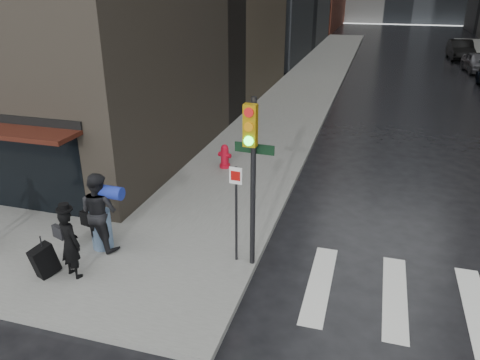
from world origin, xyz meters
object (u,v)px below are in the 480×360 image
at_px(parked_car_5, 460,50).
at_px(traffic_light, 250,163).
at_px(fire_hydrant, 225,157).
at_px(man_overcoat, 64,246).
at_px(parked_car_4, 477,62).
at_px(man_jeans, 99,211).

bearing_deg(parked_car_5, traffic_light, -105.26).
relative_size(fire_hydrant, parked_car_5, 0.17).
xyz_separation_m(man_overcoat, fire_hydrant, (1.30, 7.19, -0.37)).
distance_m(man_overcoat, parked_car_4, 33.49).
xyz_separation_m(man_overcoat, parked_car_5, (12.51, 36.83, -0.09)).
relative_size(man_jeans, parked_car_4, 0.48).
distance_m(traffic_light, parked_car_5, 36.40).
relative_size(man_overcoat, fire_hydrant, 2.14).
bearing_deg(man_jeans, parked_car_5, -96.98).
distance_m(fire_hydrant, parked_car_5, 31.70).
bearing_deg(traffic_light, man_jeans, -172.21).
xyz_separation_m(man_jeans, fire_hydrant, (1.21, 5.90, -0.60)).
bearing_deg(parked_car_4, man_jeans, -118.26).
relative_size(traffic_light, parked_car_4, 0.96).
bearing_deg(fire_hydrant, traffic_light, -66.55).
xyz_separation_m(traffic_light, parked_car_4, (9.18, 29.35, -1.97)).
distance_m(man_jeans, traffic_light, 3.97).
height_order(man_jeans, fire_hydrant, man_jeans).
height_order(man_overcoat, fire_hydrant, man_overcoat).
bearing_deg(man_overcoat, parked_car_4, -92.37).
height_order(traffic_light, parked_car_4, traffic_light).
bearing_deg(man_overcoat, traffic_light, -137.19).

